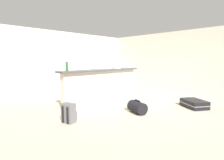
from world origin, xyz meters
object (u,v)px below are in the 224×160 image
at_px(grocery_bag, 116,65).
at_px(dining_chair_far_side, 94,78).
at_px(bottle_green, 67,66).
at_px(bottle_white, 127,64).
at_px(duffel_bag_black, 137,107).
at_px(backpack_grey, 69,113).
at_px(bottle_clear, 101,66).
at_px(suitcase_flat_black, 194,104).
at_px(dining_chair_near_partition, 110,80).
at_px(dining_table, 103,76).

bearing_deg(grocery_bag, dining_chair_far_side, 69.77).
bearing_deg(bottle_green, bottle_white, 0.32).
relative_size(dining_chair_far_side, duffel_bag_black, 1.71).
relative_size(dining_chair_far_side, backpack_grey, 2.21).
distance_m(dining_chair_far_side, duffel_bag_black, 3.86).
height_order(bottle_green, dining_chair_far_side, bottle_green).
xyz_separation_m(bottle_green, bottle_white, (2.45, 0.01, 0.00)).
height_order(bottle_green, duffel_bag_black, bottle_green).
bearing_deg(bottle_white, bottle_clear, 177.72).
distance_m(bottle_white, suitcase_flat_black, 2.54).
relative_size(grocery_bag, dining_chair_near_partition, 0.28).
distance_m(grocery_bag, dining_chair_near_partition, 1.37).
xyz_separation_m(grocery_bag, backpack_grey, (-2.27, -0.80, -0.96)).
bearing_deg(backpack_grey, suitcase_flat_black, -24.39).
distance_m(bottle_clear, dining_table, 2.01).
bearing_deg(grocery_bag, suitcase_flat_black, -68.50).
bearing_deg(grocery_bag, backpack_grey, -160.67).
relative_size(bottle_white, backpack_grey, 0.59).
height_order(grocery_bag, dining_table, grocery_bag).
bearing_deg(bottle_green, dining_chair_near_partition, 21.16).
bearing_deg(bottle_green, duffel_bag_black, -53.34).
bearing_deg(dining_chair_far_side, backpack_grey, -136.27).
height_order(dining_table, suitcase_flat_black, dining_table).
distance_m(bottle_white, backpack_grey, 3.21).
relative_size(grocery_bag, duffel_bag_black, 0.48).
bearing_deg(dining_chair_near_partition, grocery_bag, -123.43).
relative_size(bottle_white, grocery_bag, 0.95).
xyz_separation_m(bottle_clear, dining_chair_far_side, (1.35, 2.01, -0.64)).
relative_size(dining_chair_near_partition, suitcase_flat_black, 1.06).
xyz_separation_m(dining_chair_near_partition, dining_chair_far_side, (0.12, 1.12, 0.00)).
xyz_separation_m(dining_table, backpack_grey, (-3.04, -2.33, -0.44)).
bearing_deg(dining_table, duffel_bag_black, -116.22).
distance_m(grocery_bag, backpack_grey, 2.59).
distance_m(dining_table, suitcase_flat_black, 3.80).
relative_size(bottle_green, duffel_bag_black, 0.44).
bearing_deg(duffel_bag_black, bottle_white, 47.91).
distance_m(dining_chair_near_partition, suitcase_flat_black, 3.27).
xyz_separation_m(dining_table, suitcase_flat_black, (0.11, -3.76, -0.54)).
bearing_deg(duffel_bag_black, bottle_clear, 85.40).
height_order(suitcase_flat_black, backpack_grey, backpack_grey).
bearing_deg(suitcase_flat_black, bottle_clear, 121.58).
xyz_separation_m(dining_chair_near_partition, duffel_bag_black, (-1.36, -2.43, -0.36)).
bearing_deg(dining_table, dining_chair_near_partition, -100.70).
bearing_deg(bottle_white, dining_chair_near_partition, 89.45).
bearing_deg(duffel_bag_black, suitcase_flat_black, -27.22).
bearing_deg(dining_chair_far_side, bottle_white, -93.52).
height_order(bottle_green, dining_table, bottle_green).
bearing_deg(bottle_green, dining_table, 30.02).
xyz_separation_m(grocery_bag, dining_table, (0.77, 1.54, -0.51)).
distance_m(dining_table, dining_chair_near_partition, 0.55).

